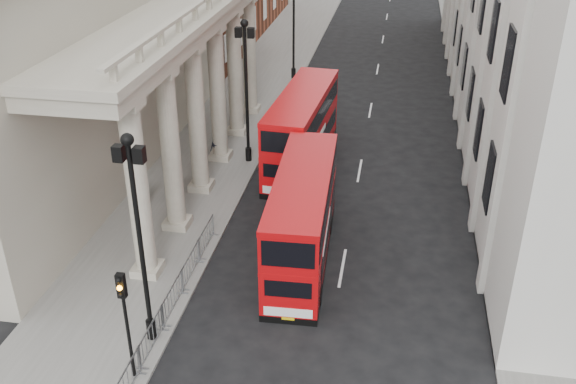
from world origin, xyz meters
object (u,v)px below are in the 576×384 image
object	(u,v)px
pedestrian_c	(217,147)
lamp_post_mid	(246,83)
lamp_post_south	(139,229)
bus_near	(302,216)
traffic_light	(124,307)
pedestrian_b	(175,184)
lamp_post_north	(294,18)
bus_far	(302,128)
pedestrian_a	(144,193)

from	to	relation	value
pedestrian_c	lamp_post_mid	bearing A→B (deg)	20.08
lamp_post_mid	lamp_post_south	bearing A→B (deg)	-90.00
lamp_post_south	bus_near	world-z (taller)	lamp_post_south
traffic_light	pedestrian_c	xyz separation A→B (m)	(-1.97, 17.82, -2.19)
pedestrian_b	lamp_post_north	bearing A→B (deg)	-85.23
lamp_post_mid	bus_far	xyz separation A→B (m)	(3.12, 0.47, -2.67)
lamp_post_north	pedestrian_b	size ratio (longest dim) A/B	4.87
pedestrian_c	traffic_light	bearing A→B (deg)	-69.52
lamp_post_north	traffic_light	xyz separation A→B (m)	(0.10, -34.02, -1.80)
bus_near	pedestrian_a	xyz separation A→B (m)	(-8.71, 3.10, -1.26)
lamp_post_north	pedestrian_a	xyz separation A→B (m)	(-4.01, -22.37, -4.01)
lamp_post_south	bus_far	world-z (taller)	lamp_post_south
lamp_post_mid	pedestrian_b	size ratio (longest dim) A/B	4.87
lamp_post_mid	bus_far	world-z (taller)	lamp_post_mid
bus_near	pedestrian_c	bearing A→B (deg)	122.93
pedestrian_a	traffic_light	bearing A→B (deg)	-65.51
pedestrian_b	pedestrian_a	bearing A→B (deg)	49.49
lamp_post_mid	pedestrian_a	world-z (taller)	lamp_post_mid
lamp_post_north	pedestrian_a	size ratio (longest dim) A/B	5.34
bus_near	pedestrian_a	world-z (taller)	bus_near
lamp_post_south	lamp_post_north	xyz separation A→B (m)	(0.00, 32.00, 0.00)
bus_near	pedestrian_b	xyz separation A→B (m)	(-7.38, 4.12, -1.19)
lamp_post_south	lamp_post_north	distance (m)	32.00
lamp_post_south	pedestrian_a	xyz separation A→B (m)	(-4.01, 9.63, -4.01)
lamp_post_south	pedestrian_a	distance (m)	11.18
lamp_post_mid	pedestrian_a	distance (m)	8.53
pedestrian_a	pedestrian_c	size ratio (longest dim) A/B	0.98
lamp_post_south	pedestrian_b	world-z (taller)	lamp_post_south
lamp_post_south	pedestrian_c	size ratio (longest dim) A/B	5.21
lamp_post_mid	traffic_light	distance (m)	18.11
lamp_post_north	bus_far	xyz separation A→B (m)	(3.12, -15.53, -2.67)
lamp_post_south	pedestrian_b	bearing A→B (deg)	104.14
lamp_post_mid	pedestrian_b	xyz separation A→B (m)	(-2.68, -5.35, -3.94)
pedestrian_c	pedestrian_a	bearing A→B (deg)	-94.93
traffic_light	pedestrian_c	bearing A→B (deg)	96.32
lamp_post_north	lamp_post_south	bearing A→B (deg)	-90.00
lamp_post_south	bus_far	distance (m)	16.97
pedestrian_a	pedestrian_b	world-z (taller)	pedestrian_b
pedestrian_a	pedestrian_b	xyz separation A→B (m)	(1.33, 1.02, 0.08)
lamp_post_mid	pedestrian_b	distance (m)	7.16
lamp_post_mid	lamp_post_north	distance (m)	16.00
bus_far	pedestrian_b	distance (m)	8.32
bus_near	lamp_post_south	bearing A→B (deg)	-128.12
traffic_light	lamp_post_south	bearing A→B (deg)	92.84
pedestrian_b	lamp_post_mid	bearing A→B (deg)	-104.71
lamp_post_mid	lamp_post_north	world-z (taller)	same
lamp_post_mid	bus_near	bearing A→B (deg)	-63.62
lamp_post_north	traffic_light	size ratio (longest dim) A/B	1.93
traffic_light	pedestrian_a	bearing A→B (deg)	109.44
lamp_post_south	bus_near	bearing A→B (deg)	54.26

